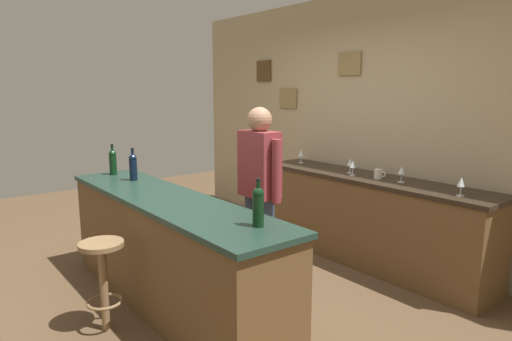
# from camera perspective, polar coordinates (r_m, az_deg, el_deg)

# --- Properties ---
(ground_plane) EXTENTS (10.00, 10.00, 0.00)m
(ground_plane) POSITION_cam_1_polar(r_m,az_deg,el_deg) (4.13, -5.74, -15.06)
(ground_plane) COLOR brown
(back_wall) EXTENTS (6.00, 0.09, 2.80)m
(back_wall) POSITION_cam_1_polar(r_m,az_deg,el_deg) (5.13, 13.51, 5.97)
(back_wall) COLOR tan
(back_wall) RESTS_ON ground_plane
(bar_counter) EXTENTS (2.75, 0.60, 0.92)m
(bar_counter) POSITION_cam_1_polar(r_m,az_deg,el_deg) (3.77, -11.07, -10.13)
(bar_counter) COLOR brown
(bar_counter) RESTS_ON ground_plane
(side_counter) EXTENTS (2.61, 0.56, 0.90)m
(side_counter) POSITION_cam_1_polar(r_m,az_deg,el_deg) (4.75, 14.02, -6.07)
(side_counter) COLOR brown
(side_counter) RESTS_ON ground_plane
(bartender) EXTENTS (0.52, 0.21, 1.62)m
(bartender) POSITION_cam_1_polar(r_m,az_deg,el_deg) (3.83, 0.44, -2.19)
(bartender) COLOR #384766
(bartender) RESTS_ON ground_plane
(bar_stool) EXTENTS (0.32, 0.32, 0.68)m
(bar_stool) POSITION_cam_1_polar(r_m,az_deg,el_deg) (3.53, -18.87, -11.97)
(bar_stool) COLOR olive
(bar_stool) RESTS_ON ground_plane
(wine_bottle_a) EXTENTS (0.07, 0.07, 0.31)m
(wine_bottle_a) POSITION_cam_1_polar(r_m,az_deg,el_deg) (4.70, -17.72, 1.13)
(wine_bottle_a) COLOR black
(wine_bottle_a) RESTS_ON bar_counter
(wine_bottle_b) EXTENTS (0.07, 0.07, 0.31)m
(wine_bottle_b) POSITION_cam_1_polar(r_m,az_deg,el_deg) (4.35, -15.34, 0.55)
(wine_bottle_b) COLOR black
(wine_bottle_b) RESTS_ON bar_counter
(wine_bottle_c) EXTENTS (0.07, 0.07, 0.31)m
(wine_bottle_c) POSITION_cam_1_polar(r_m,az_deg,el_deg) (2.79, 0.29, -4.43)
(wine_bottle_c) COLOR black
(wine_bottle_c) RESTS_ON bar_counter
(wine_glass_a) EXTENTS (0.07, 0.07, 0.16)m
(wine_glass_a) POSITION_cam_1_polar(r_m,az_deg,el_deg) (5.35, 5.75, 2.14)
(wine_glass_a) COLOR silver
(wine_glass_a) RESTS_ON side_counter
(wine_glass_b) EXTENTS (0.07, 0.07, 0.16)m
(wine_glass_b) POSITION_cam_1_polar(r_m,az_deg,el_deg) (4.78, 11.88, 0.98)
(wine_glass_b) COLOR silver
(wine_glass_b) RESTS_ON side_counter
(wine_glass_c) EXTENTS (0.07, 0.07, 0.16)m
(wine_glass_c) POSITION_cam_1_polar(r_m,az_deg,el_deg) (4.65, 12.21, 0.73)
(wine_glass_c) COLOR silver
(wine_glass_c) RESTS_ON side_counter
(wine_glass_d) EXTENTS (0.07, 0.07, 0.16)m
(wine_glass_d) POSITION_cam_1_polar(r_m,az_deg,el_deg) (4.42, 18.01, -0.04)
(wine_glass_d) COLOR silver
(wine_glass_d) RESTS_ON side_counter
(wine_glass_e) EXTENTS (0.07, 0.07, 0.16)m
(wine_glass_e) POSITION_cam_1_polar(r_m,az_deg,el_deg) (4.03, 24.61, -1.43)
(wine_glass_e) COLOR silver
(wine_glass_e) RESTS_ON side_counter
(coffee_mug) EXTENTS (0.13, 0.08, 0.09)m
(coffee_mug) POSITION_cam_1_polar(r_m,az_deg,el_deg) (4.54, 15.30, -0.43)
(coffee_mug) COLOR silver
(coffee_mug) RESTS_ON side_counter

